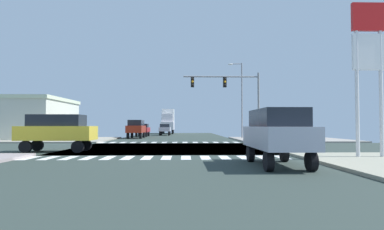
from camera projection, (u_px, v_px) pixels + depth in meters
ground at (169, 148)px, 23.67m from camera, size 90.00×90.00×0.05m
sidewalk_corner_ne at (289, 139)px, 36.00m from camera, size 12.00×12.00×0.14m
sidewalk_corner_nw at (57, 140)px, 35.34m from camera, size 12.00×12.00×0.14m
crosswalk_near at (157, 158)px, 16.37m from camera, size 13.50×2.00×0.01m
crosswalk_far at (170, 142)px, 30.96m from camera, size 13.50×2.00×0.01m
traffic_signal_mast at (230, 90)px, 31.44m from camera, size 7.55×0.55×6.88m
gas_station_sign at (368, 51)px, 15.73m from camera, size 1.60×0.20×7.75m
street_lamp at (240, 94)px, 39.15m from camera, size 1.78×0.32×9.35m
bank_building at (11, 119)px, 38.06m from camera, size 14.53×10.70×4.90m
sedan_nearside_1 at (143, 129)px, 47.37m from camera, size 1.80×4.30×1.88m
suv_farside_1 at (277, 132)px, 13.15m from camera, size 1.96×4.60×2.34m
sedan_crossing_2 at (165, 129)px, 52.78m from camera, size 1.80×4.30×1.88m
suv_queued_2 at (57, 130)px, 20.05m from camera, size 4.60×1.96×2.34m
box_truck_leading_1 at (168, 121)px, 62.67m from camera, size 2.40×7.20×4.85m
suv_trailing_3 at (136, 127)px, 40.91m from camera, size 1.96×4.60×2.34m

